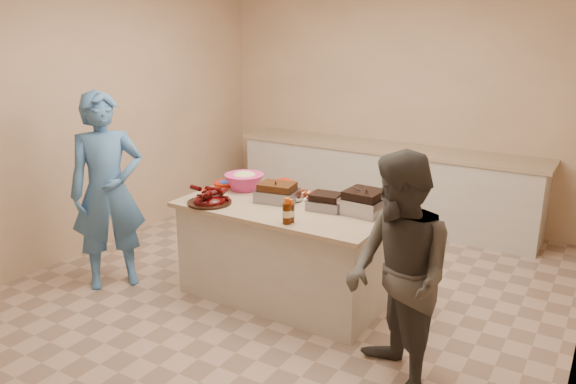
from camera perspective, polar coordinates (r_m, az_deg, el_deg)
The scene contains 20 objects.
room at distance 4.99m, azimuth -0.11°, elevation -10.11°, with size 4.50×5.00×2.70m, color #D1AE89, non-canonical shape.
back_counter at distance 6.68m, azimuth 9.76°, elevation 0.85°, with size 3.60×0.64×0.90m, color beige, non-canonical shape.
island at distance 4.93m, azimuth -0.31°, elevation -10.51°, with size 1.74×0.92×0.83m, color beige, non-canonical shape.
rib_platter at distance 4.69m, azimuth -7.97°, elevation -1.16°, with size 0.37×0.37×0.15m, color #420203, non-canonical shape.
pulled_pork_tray at distance 4.70m, azimuth -1.10°, elevation -0.95°, with size 0.34×0.25×0.10m, color #47230F.
brisket_tray at distance 4.52m, azimuth 3.86°, elevation -1.75°, with size 0.27×0.23×0.08m, color black.
roasting_pan at distance 4.47m, azimuth 7.66°, elevation -2.10°, with size 0.32×0.32×0.13m, color gray.
coleslaw_bowl at distance 5.05m, azimuth -4.44°, elevation 0.25°, with size 0.35×0.35×0.24m, color #D12F7F, non-canonical shape.
sausage_plate at distance 4.83m, azimuth 1.28°, elevation -0.48°, with size 0.28×0.28×0.05m, color silver.
mac_cheese_dish at distance 4.64m, azimuth 7.32°, elevation -1.36°, with size 0.29×0.21×0.08m, color orange.
bbq_bottle_a at distance 4.19m, azimuth -0.11°, elevation -3.22°, with size 0.07×0.07×0.20m, color #3F1702.
bbq_bottle_b at distance 4.22m, azimuth 0.26°, elevation -3.06°, with size 0.06×0.06×0.18m, color #3F1702.
mustard_bottle at distance 4.93m, azimuth -1.12°, elevation -0.10°, with size 0.04×0.04×0.12m, color #FEBE00.
sauce_bowl at distance 4.70m, azimuth 0.71°, elevation -0.96°, with size 0.12×0.04×0.12m, color silver.
plate_stack_large at distance 5.21m, azimuth -6.26°, elevation 0.72°, with size 0.23×0.23×0.03m, color #A51906.
plate_stack_small at distance 5.01m, azimuth -7.77°, elevation 0.02°, with size 0.17×0.17×0.02m, color #A51906.
plastic_cup at distance 5.27m, azimuth -5.75°, elevation 0.92°, with size 0.09×0.08×0.09m, color #874B08.
basket_stack at distance 5.02m, azimuth -0.34°, elevation 0.19°, with size 0.18×0.13×0.09m, color #A51906.
guest_blue at distance 5.39m, azimuth -17.02°, elevation -8.79°, with size 0.63×1.73×0.41m, color #4171AD.
guest_gray at distance 3.93m, azimuth 10.44°, elevation -18.64°, with size 0.75×1.55×0.59m, color #484540.
Camera 1 is at (2.32, -3.80, 2.27)m, focal length 35.00 mm.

